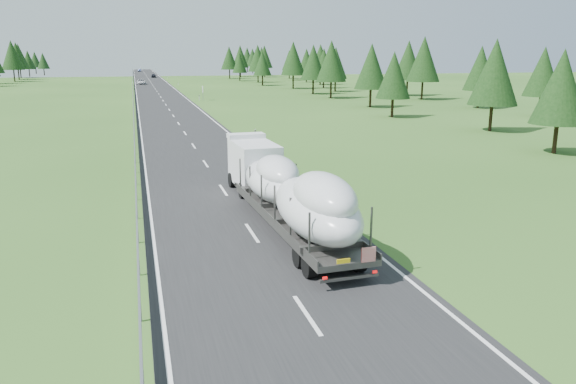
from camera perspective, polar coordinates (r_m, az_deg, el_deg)
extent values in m
plane|color=#2D531B|center=(27.02, -3.68, -4.21)|extent=(400.00, 400.00, 0.00)
cube|color=black|center=(125.57, -13.02, 9.71)|extent=(10.00, 400.00, 0.02)
cube|color=slate|center=(125.43, -15.49, 9.83)|extent=(0.08, 400.00, 0.32)
cylinder|color=slate|center=(26.46, -15.04, -4.39)|extent=(0.10, 0.10, 0.60)
cube|color=silver|center=(56.93, -3.34, 5.90)|extent=(0.12, 0.07, 1.00)
cube|color=black|center=(56.89, -3.35, 6.22)|extent=(0.13, 0.08, 0.12)
cube|color=silver|center=(106.12, -9.01, 9.45)|extent=(0.12, 0.07, 1.00)
cube|color=black|center=(106.09, -9.01, 9.62)|extent=(0.13, 0.08, 0.12)
cube|color=silver|center=(155.82, -11.10, 10.73)|extent=(0.12, 0.07, 1.00)
cube|color=black|center=(155.80, -11.10, 10.84)|extent=(0.13, 0.08, 0.12)
cube|color=silver|center=(205.67, -12.18, 11.38)|extent=(0.12, 0.07, 1.00)
cube|color=black|center=(205.66, -12.19, 11.47)|extent=(0.13, 0.08, 0.12)
cube|color=silver|center=(255.58, -12.85, 11.77)|extent=(0.12, 0.07, 1.00)
cube|color=black|center=(255.57, -12.85, 11.84)|extent=(0.13, 0.08, 0.12)
cube|color=silver|center=(305.51, -13.30, 12.04)|extent=(0.12, 0.07, 1.00)
cube|color=black|center=(305.50, -13.30, 12.10)|extent=(0.13, 0.08, 0.12)
cube|color=silver|center=(355.47, -13.62, 12.23)|extent=(0.12, 0.07, 1.00)
cube|color=black|center=(355.46, -13.62, 12.28)|extent=(0.13, 0.08, 0.12)
cylinder|color=slate|center=(106.16, -8.64, 9.74)|extent=(0.08, 0.08, 2.00)
cube|color=silver|center=(106.09, -8.66, 10.28)|extent=(0.05, 0.90, 1.20)
cylinder|color=black|center=(85.43, 24.21, 8.12)|extent=(0.36, 0.36, 3.20)
cone|color=black|center=(85.19, 24.51, 11.09)|extent=(4.97, 4.97, 6.66)
cylinder|color=black|center=(94.48, 18.77, 9.06)|extent=(0.36, 0.36, 3.28)
cone|color=black|center=(94.26, 18.99, 11.82)|extent=(5.11, 5.11, 6.84)
cylinder|color=black|center=(109.51, 13.47, 10.15)|extent=(0.36, 0.36, 3.93)
cone|color=black|center=(109.32, 13.63, 13.00)|extent=(6.12, 6.12, 8.20)
cylinder|color=black|center=(119.22, 12.00, 10.46)|extent=(0.36, 0.36, 3.76)
cone|color=black|center=(119.05, 12.13, 12.97)|extent=(5.86, 5.86, 7.84)
cylinder|color=black|center=(129.99, 4.82, 10.88)|extent=(0.36, 0.36, 3.37)
cone|color=black|center=(129.83, 4.86, 12.94)|extent=(5.24, 5.24, 7.02)
cylinder|color=black|center=(142.81, 3.63, 11.15)|extent=(0.36, 0.36, 3.31)
cone|color=black|center=(142.67, 3.66, 13.00)|extent=(5.16, 5.16, 6.90)
cylinder|color=black|center=(159.20, 3.29, 11.51)|extent=(0.36, 0.36, 3.75)
cone|color=black|center=(159.08, 3.32, 13.39)|extent=(5.84, 5.84, 7.82)
cylinder|color=black|center=(172.86, 1.88, 11.65)|extent=(0.36, 0.36, 3.39)
cone|color=black|center=(172.75, 1.89, 13.21)|extent=(5.27, 5.27, 7.06)
cylinder|color=black|center=(185.98, 0.53, 11.94)|extent=(0.36, 0.36, 4.17)
cone|color=black|center=(185.88, 0.54, 13.72)|extent=(6.49, 6.49, 8.69)
cylinder|color=black|center=(198.60, 0.13, 11.93)|extent=(0.36, 0.36, 3.28)
cone|color=black|center=(198.50, 0.13, 13.24)|extent=(5.10, 5.10, 6.83)
cylinder|color=black|center=(211.20, -2.40, 12.12)|extent=(0.36, 0.36, 3.89)
cone|color=black|center=(211.10, -2.42, 13.59)|extent=(6.06, 6.06, 8.11)
cylinder|color=black|center=(227.02, -2.68, 12.22)|extent=(0.36, 0.36, 3.73)
cone|color=black|center=(226.93, -2.70, 13.53)|extent=(5.81, 5.81, 7.78)
cylinder|color=black|center=(236.84, -3.27, 12.25)|extent=(0.36, 0.36, 3.49)
cone|color=black|center=(236.75, -3.28, 13.42)|extent=(5.43, 5.43, 7.27)
cylinder|color=black|center=(249.92, -3.61, 12.35)|extent=(0.36, 0.36, 3.65)
cone|color=black|center=(249.84, -3.63, 13.51)|extent=(5.67, 5.67, 7.60)
cylinder|color=black|center=(268.73, -4.15, 12.47)|extent=(0.36, 0.36, 3.87)
cone|color=black|center=(268.65, -4.17, 13.61)|extent=(6.01, 6.01, 8.05)
cylinder|color=black|center=(53.51, 25.54, 5.15)|extent=(0.36, 0.36, 3.01)
cone|color=black|center=(53.13, 26.01, 9.60)|extent=(4.69, 4.69, 6.28)
cylinder|color=black|center=(66.49, 19.91, 7.30)|extent=(0.36, 0.36, 3.41)
cone|color=black|center=(66.19, 20.26, 11.37)|extent=(5.31, 5.31, 7.11)
cylinder|color=black|center=(77.95, 10.55, 8.58)|extent=(0.36, 0.36, 2.98)
cone|color=black|center=(77.69, 10.69, 11.61)|extent=(4.63, 4.63, 6.20)
cylinder|color=black|center=(92.18, 8.37, 9.58)|extent=(0.36, 0.36, 3.41)
cone|color=black|center=(91.96, 8.47, 12.52)|extent=(5.30, 5.30, 7.10)
cylinder|color=black|center=(110.31, 4.38, 10.45)|extent=(0.36, 0.36, 3.72)
cone|color=black|center=(110.12, 4.43, 13.14)|extent=(5.79, 5.79, 7.75)
cylinder|color=black|center=(121.67, 2.56, 10.74)|extent=(0.36, 0.36, 3.51)
cone|color=black|center=(121.50, 2.59, 13.04)|extent=(5.46, 5.46, 7.32)
cylinder|color=black|center=(140.64, 0.53, 11.24)|extent=(0.36, 0.36, 3.85)
cone|color=black|center=(140.49, 0.53, 13.42)|extent=(5.98, 5.98, 8.01)
cylinder|color=black|center=(154.51, -2.61, 11.34)|extent=(0.36, 0.36, 3.15)
cone|color=black|center=(154.38, -2.63, 12.96)|extent=(4.89, 4.89, 6.56)
cylinder|color=black|center=(171.86, -3.06, 11.69)|extent=(0.36, 0.36, 3.75)
cone|color=black|center=(171.74, -3.09, 13.42)|extent=(5.83, 5.83, 7.81)
cylinder|color=black|center=(181.29, -4.92, 11.65)|extent=(0.36, 0.36, 2.98)
cone|color=black|center=(181.18, -4.95, 12.96)|extent=(4.64, 4.64, 6.21)
cylinder|color=black|center=(197.25, -5.96, 11.91)|extent=(0.36, 0.36, 3.70)
cone|color=black|center=(197.14, -5.99, 13.40)|extent=(5.76, 5.76, 7.71)
cylinder|color=black|center=(214.69, -4.85, 12.12)|extent=(0.36, 0.36, 3.93)
cone|color=black|center=(214.60, -4.88, 13.57)|extent=(6.11, 6.11, 8.18)
cylinder|color=black|center=(194.77, -26.06, 10.66)|extent=(0.36, 0.36, 4.24)
cone|color=black|center=(194.67, -26.25, 12.38)|extent=(6.59, 6.59, 8.83)
cylinder|color=black|center=(209.14, -25.69, 10.81)|extent=(0.36, 0.36, 4.13)
cone|color=black|center=(209.05, -25.86, 12.38)|extent=(6.43, 6.43, 8.61)
cylinder|color=black|center=(224.93, -25.53, 10.94)|extent=(0.36, 0.36, 4.06)
cone|color=black|center=(224.84, -25.68, 12.37)|extent=(6.32, 6.32, 8.46)
cylinder|color=black|center=(234.68, -24.79, 10.99)|extent=(0.36, 0.36, 3.27)
cone|color=black|center=(234.59, -24.90, 12.09)|extent=(5.09, 5.09, 6.82)
cylinder|color=black|center=(247.14, -23.54, 11.16)|extent=(0.36, 0.36, 3.01)
cone|color=black|center=(247.06, -23.63, 12.12)|extent=(4.68, 4.68, 6.27)
cylinder|color=black|center=(266.68, -24.23, 11.23)|extent=(0.36, 0.36, 3.17)
cone|color=black|center=(266.60, -24.32, 12.17)|extent=(4.93, 4.93, 6.60)
cube|color=white|center=(34.64, -3.44, 2.88)|extent=(2.55, 4.80, 2.63)
cube|color=black|center=(36.87, -4.21, 4.28)|extent=(2.16, 0.17, 1.31)
cube|color=white|center=(36.40, -4.14, 5.73)|extent=(2.40, 1.23, 0.28)
cube|color=#4E4C4A|center=(34.01, -3.08, 0.50)|extent=(2.47, 2.92, 0.23)
cylinder|color=black|center=(36.34, -5.62, 1.24)|extent=(0.37, 0.95, 0.94)
cylinder|color=black|center=(36.75, -2.30, 1.44)|extent=(0.37, 0.95, 0.94)
cylinder|color=black|center=(33.46, -4.75, 0.16)|extent=(0.37, 0.95, 0.94)
cylinder|color=black|center=(33.90, -1.16, 0.39)|extent=(0.37, 0.95, 0.94)
cube|color=#4E4C4A|center=(26.42, 0.57, -2.64)|extent=(3.11, 13.25, 0.24)
cube|color=#4E4C4A|center=(26.06, -2.08, -2.35)|extent=(0.63, 13.14, 0.23)
cube|color=#4E4C4A|center=(26.71, 3.15, -1.95)|extent=(0.63, 13.14, 0.23)
cube|color=#4E4C4A|center=(20.62, 1.48, -4.49)|extent=(0.07, 0.07, 1.78)
cube|color=#4E4C4A|center=(21.44, 7.90, -3.90)|extent=(0.07, 0.07, 1.78)
cube|color=#4E4C4A|center=(22.69, -0.15, -2.76)|extent=(0.07, 0.07, 1.78)
cube|color=#4E4C4A|center=(23.44, 5.76, -2.29)|extent=(0.07, 0.07, 1.78)
cube|color=#4E4C4A|center=(24.79, -1.50, -1.32)|extent=(0.07, 0.07, 1.78)
cube|color=#4E4C4A|center=(25.48, 3.97, -0.93)|extent=(0.07, 0.07, 1.78)
cube|color=#4E4C4A|center=(26.92, -2.64, -0.10)|extent=(0.07, 0.07, 1.78)
cube|color=#4E4C4A|center=(27.55, 2.44, 0.22)|extent=(0.07, 0.07, 1.78)
cube|color=#4E4C4A|center=(29.06, -3.61, 0.93)|extent=(0.07, 0.07, 1.78)
cube|color=#4E4C4A|center=(29.65, 1.13, 1.22)|extent=(0.07, 0.07, 1.78)
cube|color=#4E4C4A|center=(31.22, -4.44, 1.83)|extent=(0.07, 0.07, 1.78)
cube|color=#4E4C4A|center=(31.77, -0.01, 2.08)|extent=(0.07, 0.07, 1.78)
cylinder|color=black|center=(21.67, 1.58, -7.53)|extent=(0.42, 0.95, 0.94)
cylinder|color=black|center=(22.32, 6.70, -6.97)|extent=(0.42, 0.95, 0.94)
cylinder|color=black|center=(22.68, 0.75, -6.52)|extent=(0.42, 0.95, 0.94)
cylinder|color=black|center=(23.30, 5.67, -6.03)|extent=(0.42, 0.95, 0.94)
cube|color=#4E4C4A|center=(20.72, 5.52, -8.76)|extent=(2.35, 0.22, 0.11)
cube|color=red|center=(20.60, 7.48, -6.43)|extent=(0.56, 0.06, 0.56)
cube|color=yellow|center=(20.31, 4.88, -7.08)|extent=(0.52, 0.06, 0.17)
cube|color=red|center=(20.30, 2.96, -8.77)|extent=(0.17, 0.06, 0.09)
cube|color=red|center=(20.96, 8.14, -8.15)|extent=(0.17, 0.06, 0.09)
ellipsoid|color=silver|center=(23.32, 2.58, -1.74)|extent=(3.24, 7.76, 2.24)
ellipsoid|color=silver|center=(22.24, 3.35, -0.43)|extent=(2.42, 4.93, 1.79)
ellipsoid|color=silver|center=(29.32, -1.22, 1.20)|extent=(2.92, 6.87, 1.91)
ellipsoid|color=silver|center=(28.37, -0.81, 2.15)|extent=(2.18, 4.37, 1.53)
imported|color=silver|center=(164.92, -14.67, 10.77)|extent=(2.60, 5.22, 1.42)
imported|color=black|center=(211.37, -13.50, 11.41)|extent=(1.66, 3.99, 1.35)
imported|color=#192546|center=(284.61, -14.84, 11.88)|extent=(1.77, 4.19, 1.35)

